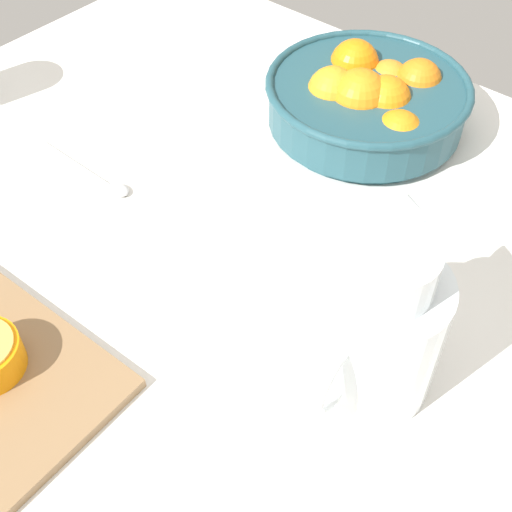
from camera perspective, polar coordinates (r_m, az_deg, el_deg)
name	(u,v)px	position (r cm, az deg, el deg)	size (l,w,h in cm)	color
ground_plane	(251,275)	(82.14, -0.45, -1.61)	(129.49, 105.04, 3.00)	white
fruit_bowl	(367,100)	(99.92, 9.29, 12.79)	(28.95, 28.95, 10.53)	#234C56
juice_pitcher	(372,333)	(66.66, 9.68, -6.42)	(13.29, 18.37, 19.97)	white
spoon	(96,176)	(94.76, -13.23, 6.58)	(17.90, 2.27, 1.00)	silver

